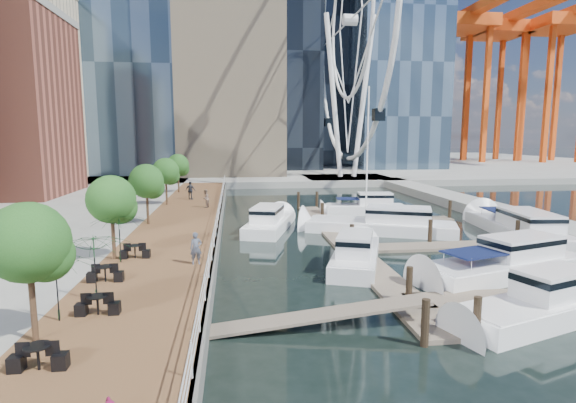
% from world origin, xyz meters
% --- Properties ---
extents(ground, '(520.00, 520.00, 0.00)m').
position_xyz_m(ground, '(0.00, 0.00, 0.00)').
color(ground, black).
rests_on(ground, ground).
extents(boardwalk, '(6.00, 60.00, 1.00)m').
position_xyz_m(boardwalk, '(-9.00, 15.00, 0.50)').
color(boardwalk, brown).
rests_on(boardwalk, ground).
extents(seawall, '(0.25, 60.00, 1.00)m').
position_xyz_m(seawall, '(-6.00, 15.00, 0.50)').
color(seawall, '#595954').
rests_on(seawall, ground).
extents(land_far, '(200.00, 114.00, 1.00)m').
position_xyz_m(land_far, '(0.00, 102.00, 0.50)').
color(land_far, gray).
rests_on(land_far, ground).
extents(breakwater, '(4.00, 60.00, 1.00)m').
position_xyz_m(breakwater, '(20.00, 20.00, 0.50)').
color(breakwater, gray).
rests_on(breakwater, ground).
extents(pier, '(14.00, 12.00, 1.00)m').
position_xyz_m(pier, '(14.00, 52.00, 0.50)').
color(pier, gray).
rests_on(pier, ground).
extents(railing, '(0.10, 60.00, 1.05)m').
position_xyz_m(railing, '(-6.10, 15.00, 1.52)').
color(railing, white).
rests_on(railing, boardwalk).
extents(floating_docks, '(16.00, 34.00, 2.60)m').
position_xyz_m(floating_docks, '(7.97, 9.98, 0.49)').
color(floating_docks, '#6D6051').
rests_on(floating_docks, ground).
extents(ferris_wheel, '(5.80, 45.60, 47.80)m').
position_xyz_m(ferris_wheel, '(14.00, 52.00, 25.92)').
color(ferris_wheel, white).
rests_on(ferris_wheel, ground).
extents(port_cranes, '(40.00, 52.00, 38.00)m').
position_xyz_m(port_cranes, '(67.67, 95.67, 20.00)').
color(port_cranes, '#D84C14').
rests_on(port_cranes, ground).
extents(street_trees, '(2.60, 42.60, 4.60)m').
position_xyz_m(street_trees, '(-11.40, 14.00, 4.29)').
color(street_trees, '#3F2B1C').
rests_on(street_trees, ground).
extents(cafe_tables, '(2.50, 13.70, 0.74)m').
position_xyz_m(cafe_tables, '(-10.40, -2.00, 1.37)').
color(cafe_tables, black).
rests_on(cafe_tables, ground).
extents(yacht_foreground, '(11.60, 6.14, 2.15)m').
position_xyz_m(yacht_foreground, '(9.93, 1.55, 0.00)').
color(yacht_foreground, white).
rests_on(yacht_foreground, ground).
extents(pedestrian_near, '(0.68, 0.51, 1.70)m').
position_xyz_m(pedestrian_near, '(-6.87, 2.44, 1.85)').
color(pedestrian_near, '#444B5B').
rests_on(pedestrian_near, boardwalk).
extents(pedestrian_mid, '(0.88, 1.00, 1.71)m').
position_xyz_m(pedestrian_mid, '(-7.49, 21.66, 1.86)').
color(pedestrian_mid, '#8A6E5F').
rests_on(pedestrian_mid, boardwalk).
extents(pedestrian_far, '(1.24, 0.89, 1.95)m').
position_xyz_m(pedestrian_far, '(-9.39, 27.37, 1.97)').
color(pedestrian_far, '#2F323B').
rests_on(pedestrian_far, boardwalk).
extents(moored_yachts, '(24.26, 30.64, 11.50)m').
position_xyz_m(moored_yachts, '(7.32, 12.09, 0.00)').
color(moored_yachts, white).
rests_on(moored_yachts, ground).
extents(cafe_seating, '(4.32, 11.32, 2.74)m').
position_xyz_m(cafe_seating, '(-10.84, -1.06, 2.32)').
color(cafe_seating, '#0F3918').
rests_on(cafe_seating, ground).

